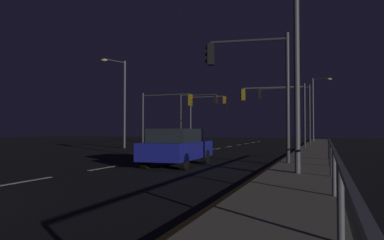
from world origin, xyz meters
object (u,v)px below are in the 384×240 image
(traffic_light_mid_left, at_px, (286,102))
(street_lamp_across_street, at_px, (291,45))
(street_lamp_mid_block, at_px, (121,95))
(traffic_light_near_left, at_px, (275,102))
(traffic_light_far_center, at_px, (196,108))
(traffic_light_overhead_east, at_px, (165,108))
(traffic_light_far_right, at_px, (251,73))
(street_lamp_corner, at_px, (316,103))
(traffic_light_near_right, at_px, (206,109))
(car, at_px, (177,146))

(traffic_light_mid_left, bearing_deg, street_lamp_across_street, -84.13)
(street_lamp_mid_block, bearing_deg, traffic_light_near_left, 17.11)
(traffic_light_far_center, height_order, traffic_light_overhead_east, traffic_light_far_center)
(traffic_light_far_right, bearing_deg, street_lamp_corner, 86.39)
(traffic_light_far_right, distance_m, street_lamp_mid_block, 16.85)
(traffic_light_near_left, bearing_deg, traffic_light_overhead_east, -173.02)
(traffic_light_mid_left, relative_size, street_lamp_across_street, 0.85)
(traffic_light_mid_left, relative_size, street_lamp_mid_block, 0.79)
(street_lamp_corner, bearing_deg, traffic_light_overhead_east, -124.25)
(traffic_light_near_left, bearing_deg, traffic_light_near_right, 131.32)
(traffic_light_near_right, xyz_separation_m, street_lamp_mid_block, (-2.75, -14.38, 0.42))
(traffic_light_near_right, distance_m, traffic_light_overhead_east, 11.80)
(traffic_light_mid_left, relative_size, street_lamp_corner, 0.75)
(traffic_light_far_right, height_order, street_lamp_corner, street_lamp_corner)
(car, xyz_separation_m, street_lamp_mid_block, (-10.07, 12.07, 3.63))
(traffic_light_near_left, distance_m, street_lamp_across_street, 18.32)
(traffic_light_near_right, relative_size, traffic_light_far_center, 1.02)
(traffic_light_far_center, xyz_separation_m, street_lamp_corner, (12.07, 9.55, 0.83))
(traffic_light_far_right, height_order, traffic_light_far_center, traffic_light_far_right)
(traffic_light_near_left, distance_m, traffic_light_overhead_east, 9.30)
(traffic_light_near_left, height_order, traffic_light_overhead_east, traffic_light_near_left)
(street_lamp_mid_block, bearing_deg, traffic_light_far_center, 75.07)
(traffic_light_near_right, xyz_separation_m, traffic_light_mid_left, (9.62, -3.82, 0.24))
(traffic_light_near_right, height_order, traffic_light_mid_left, traffic_light_mid_left)
(street_lamp_across_street, distance_m, street_lamp_corner, 34.69)
(traffic_light_far_right, height_order, traffic_light_near_left, traffic_light_far_right)
(car, bearing_deg, traffic_light_far_center, 107.52)
(traffic_light_far_right, relative_size, street_lamp_mid_block, 0.75)
(car, distance_m, street_lamp_across_street, 6.36)
(traffic_light_near_right, height_order, street_lamp_mid_block, street_lamp_mid_block)
(street_lamp_mid_block, bearing_deg, traffic_light_mid_left, 40.50)
(traffic_light_far_right, bearing_deg, traffic_light_near_right, 112.18)
(traffic_light_near_right, relative_size, street_lamp_mid_block, 0.77)
(traffic_light_mid_left, xyz_separation_m, traffic_light_overhead_east, (-9.48, -7.97, -0.81))
(traffic_light_far_center, xyz_separation_m, street_lamp_mid_block, (-2.87, -10.75, 0.51))
(street_lamp_across_street, relative_size, street_lamp_mid_block, 0.92)
(traffic_light_near_right, bearing_deg, traffic_light_mid_left, -21.64)
(car, distance_m, traffic_light_near_right, 27.64)
(traffic_light_far_right, height_order, traffic_light_overhead_east, traffic_light_far_right)
(traffic_light_far_right, height_order, street_lamp_across_street, street_lamp_across_street)
(traffic_light_near_left, bearing_deg, street_lamp_across_street, -81.15)
(traffic_light_far_right, xyz_separation_m, traffic_light_near_left, (-0.87, 14.45, -0.19))
(traffic_light_far_center, xyz_separation_m, street_lamp_across_street, (12.07, -25.13, 0.27))
(street_lamp_corner, bearing_deg, traffic_light_mid_left, -104.79)
(traffic_light_near_right, distance_m, street_lamp_mid_block, 14.65)
(car, xyz_separation_m, traffic_light_near_right, (-7.32, 26.45, 3.21))
(traffic_light_near_right, bearing_deg, street_lamp_corner, 25.92)
(traffic_light_far_center, relative_size, traffic_light_overhead_east, 1.13)
(traffic_light_far_right, relative_size, traffic_light_overhead_east, 1.12)
(car, bearing_deg, street_lamp_corner, 81.45)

